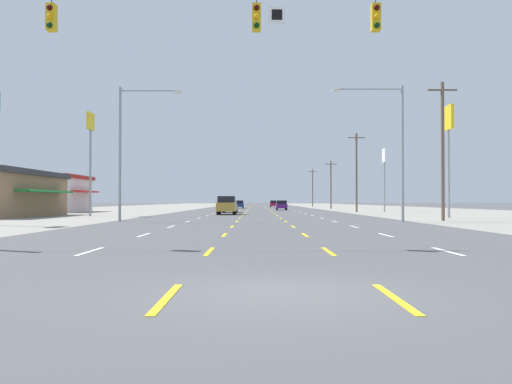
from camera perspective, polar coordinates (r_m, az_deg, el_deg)
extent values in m
plane|color=#4C4C4F|center=(74.73, 0.06, -2.08)|extent=(572.00, 572.00, 0.00)
cube|color=gray|center=(78.61, -18.30, -1.97)|extent=(28.00, 440.00, 0.01)
cube|color=gray|center=(78.84, 18.37, -1.97)|extent=(28.00, 440.00, 0.01)
cube|color=white|center=(16.52, -17.48, -6.07)|extent=(0.14, 2.60, 0.01)
cube|color=white|center=(23.77, -12.09, -4.51)|extent=(0.14, 2.60, 0.01)
cube|color=white|center=(31.14, -9.25, -3.66)|extent=(0.14, 2.60, 0.01)
cube|color=white|center=(38.56, -7.50, -3.14)|extent=(0.14, 2.60, 0.01)
cube|color=white|center=(46.00, -6.32, -2.78)|extent=(0.14, 2.60, 0.01)
cube|color=white|center=(53.46, -5.46, -2.52)|extent=(0.14, 2.60, 0.01)
cube|color=white|center=(60.93, -4.82, -2.33)|extent=(0.14, 2.60, 0.01)
cube|color=white|center=(68.41, -4.32, -2.17)|extent=(0.14, 2.60, 0.01)
cube|color=white|center=(75.89, -3.91, -2.05)|extent=(0.14, 2.60, 0.01)
cube|color=white|center=(83.37, -3.58, -1.95)|extent=(0.14, 2.60, 0.01)
cube|color=white|center=(90.86, -3.30, -1.87)|extent=(0.14, 2.60, 0.01)
cube|color=white|center=(98.35, -3.07, -1.80)|extent=(0.14, 2.60, 0.01)
cube|color=white|center=(105.84, -2.87, -1.73)|extent=(0.14, 2.60, 0.01)
cube|color=white|center=(113.33, -2.69, -1.68)|extent=(0.14, 2.60, 0.01)
cube|color=white|center=(120.82, -2.54, -1.63)|extent=(0.14, 2.60, 0.01)
cube|color=white|center=(128.32, -2.41, -1.59)|extent=(0.14, 2.60, 0.01)
cube|color=white|center=(135.81, -2.29, -1.56)|extent=(0.14, 2.60, 0.01)
cube|color=white|center=(143.31, -2.18, -1.52)|extent=(0.14, 2.60, 0.01)
cube|color=white|center=(150.80, -2.08, -1.49)|extent=(0.14, 2.60, 0.01)
cube|color=white|center=(158.30, -1.99, -1.47)|extent=(0.14, 2.60, 0.01)
cube|color=white|center=(165.80, -1.91, -1.44)|extent=(0.14, 2.60, 0.01)
cube|color=white|center=(173.29, -1.84, -1.42)|extent=(0.14, 2.60, 0.01)
cube|color=white|center=(180.79, -1.77, -1.40)|extent=(0.14, 2.60, 0.01)
cube|color=white|center=(188.29, -1.71, -1.38)|extent=(0.14, 2.60, 0.01)
cube|color=white|center=(195.78, -1.66, -1.36)|extent=(0.14, 2.60, 0.01)
cube|color=white|center=(203.28, -1.60, -1.35)|extent=(0.14, 2.60, 0.01)
cube|color=white|center=(210.78, -1.55, -1.33)|extent=(0.14, 2.60, 0.01)
cube|color=white|center=(218.28, -1.51, -1.32)|extent=(0.14, 2.60, 0.01)
cube|color=white|center=(225.77, -1.47, -1.31)|extent=(0.14, 2.60, 0.01)
cube|color=yellow|center=(8.46, -9.74, -11.07)|extent=(0.14, 2.60, 0.01)
cube|color=yellow|center=(15.85, -5.23, -6.33)|extent=(0.14, 2.60, 0.01)
cube|color=yellow|center=(23.31, -3.62, -4.60)|extent=(0.14, 2.60, 0.01)
cube|color=yellow|center=(30.78, -2.79, -3.70)|extent=(0.14, 2.60, 0.01)
cube|color=yellow|center=(38.27, -2.29, -3.16)|extent=(0.14, 2.60, 0.01)
cube|color=yellow|center=(45.76, -1.95, -2.80)|extent=(0.14, 2.60, 0.01)
cube|color=yellow|center=(53.26, -1.71, -2.53)|extent=(0.14, 2.60, 0.01)
cube|color=yellow|center=(60.75, -1.52, -2.33)|extent=(0.14, 2.60, 0.01)
cube|color=yellow|center=(68.25, -1.38, -2.18)|extent=(0.14, 2.60, 0.01)
cube|color=yellow|center=(75.74, -1.27, -2.06)|extent=(0.14, 2.60, 0.01)
cube|color=yellow|center=(83.24, -1.17, -1.95)|extent=(0.14, 2.60, 0.01)
cube|color=yellow|center=(90.74, -1.10, -1.87)|extent=(0.14, 2.60, 0.01)
cube|color=yellow|center=(98.24, -1.03, -1.80)|extent=(0.14, 2.60, 0.01)
cube|color=yellow|center=(105.74, -0.97, -1.74)|extent=(0.14, 2.60, 0.01)
cube|color=yellow|center=(113.24, -0.92, -1.68)|extent=(0.14, 2.60, 0.01)
cube|color=yellow|center=(120.73, -0.88, -1.64)|extent=(0.14, 2.60, 0.01)
cube|color=yellow|center=(128.23, -0.84, -1.59)|extent=(0.14, 2.60, 0.01)
cube|color=yellow|center=(135.73, -0.81, -1.56)|extent=(0.14, 2.60, 0.01)
cube|color=yellow|center=(143.23, -0.78, -1.52)|extent=(0.14, 2.60, 0.01)
cube|color=yellow|center=(150.73, -0.75, -1.49)|extent=(0.14, 2.60, 0.01)
cube|color=yellow|center=(158.23, -0.73, -1.47)|extent=(0.14, 2.60, 0.01)
cube|color=yellow|center=(165.73, -0.70, -1.44)|extent=(0.14, 2.60, 0.01)
cube|color=yellow|center=(173.23, -0.68, -1.42)|extent=(0.14, 2.60, 0.01)
cube|color=yellow|center=(180.73, -0.66, -1.40)|extent=(0.14, 2.60, 0.01)
cube|color=yellow|center=(188.23, -0.65, -1.38)|extent=(0.14, 2.60, 0.01)
cube|color=yellow|center=(195.73, -0.63, -1.36)|extent=(0.14, 2.60, 0.01)
cube|color=yellow|center=(203.23, -0.62, -1.35)|extent=(0.14, 2.60, 0.01)
cube|color=yellow|center=(210.73, -0.60, -1.33)|extent=(0.14, 2.60, 0.01)
cube|color=yellow|center=(218.23, -0.59, -1.32)|extent=(0.14, 2.60, 0.01)
cube|color=yellow|center=(225.73, -0.58, -1.31)|extent=(0.14, 2.60, 0.01)
cube|color=yellow|center=(8.62, 14.33, -10.87)|extent=(0.14, 2.60, 0.01)
cube|color=yellow|center=(15.93, 7.49, -6.29)|extent=(0.14, 2.60, 0.01)
cube|color=yellow|center=(23.36, 5.01, -4.59)|extent=(0.14, 2.60, 0.01)
cube|color=yellow|center=(30.83, 3.74, -3.70)|extent=(0.14, 2.60, 0.01)
cube|color=yellow|center=(38.31, 2.96, -3.16)|extent=(0.14, 2.60, 0.01)
cube|color=yellow|center=(45.79, 2.44, -2.79)|extent=(0.14, 2.60, 0.01)
cube|color=yellow|center=(53.28, 2.06, -2.53)|extent=(0.14, 2.60, 0.01)
cube|color=yellow|center=(60.77, 1.78, -2.33)|extent=(0.14, 2.60, 0.01)
cube|color=yellow|center=(68.27, 1.56, -2.18)|extent=(0.14, 2.60, 0.01)
cube|color=yellow|center=(75.76, 1.38, -2.06)|extent=(0.14, 2.60, 0.01)
cube|color=yellow|center=(83.26, 1.24, -1.95)|extent=(0.14, 2.60, 0.01)
cube|color=yellow|center=(90.75, 1.11, -1.87)|extent=(0.14, 2.60, 0.01)
cube|color=yellow|center=(98.25, 1.01, -1.80)|extent=(0.14, 2.60, 0.01)
cube|color=yellow|center=(105.75, 0.92, -1.74)|extent=(0.14, 2.60, 0.01)
cube|color=yellow|center=(113.25, 0.85, -1.68)|extent=(0.14, 2.60, 0.01)
cube|color=yellow|center=(120.75, 0.78, -1.64)|extent=(0.14, 2.60, 0.01)
cube|color=yellow|center=(128.24, 0.72, -1.59)|extent=(0.14, 2.60, 0.01)
cube|color=yellow|center=(135.74, 0.67, -1.56)|extent=(0.14, 2.60, 0.01)
cube|color=yellow|center=(143.24, 0.62, -1.52)|extent=(0.14, 2.60, 0.01)
cube|color=yellow|center=(150.74, 0.58, -1.49)|extent=(0.14, 2.60, 0.01)
cube|color=yellow|center=(158.24, 0.54, -1.47)|extent=(0.14, 2.60, 0.01)
cube|color=yellow|center=(165.74, 0.51, -1.44)|extent=(0.14, 2.60, 0.01)
cube|color=yellow|center=(173.24, 0.47, -1.42)|extent=(0.14, 2.60, 0.01)
cube|color=yellow|center=(180.74, 0.45, -1.40)|extent=(0.14, 2.60, 0.01)
cube|color=yellow|center=(188.23, 0.42, -1.38)|extent=(0.14, 2.60, 0.01)
cube|color=yellow|center=(195.73, 0.39, -1.36)|extent=(0.14, 2.60, 0.01)
cube|color=yellow|center=(203.23, 0.37, -1.35)|extent=(0.14, 2.60, 0.01)
cube|color=yellow|center=(210.73, 0.35, -1.33)|extent=(0.14, 2.60, 0.01)
cube|color=yellow|center=(218.23, 0.33, -1.32)|extent=(0.14, 2.60, 0.01)
cube|color=yellow|center=(225.73, 0.31, -1.31)|extent=(0.14, 2.60, 0.01)
cube|color=white|center=(16.76, 19.50, -5.98)|extent=(0.14, 2.60, 0.01)
cube|color=white|center=(23.94, 13.41, -4.48)|extent=(0.14, 2.60, 0.01)
cube|color=white|center=(31.26, 10.16, -3.65)|extent=(0.14, 2.60, 0.01)
cube|color=white|center=(38.66, 8.15, -3.13)|extent=(0.14, 2.60, 0.01)
cube|color=white|center=(46.09, 6.79, -2.78)|extent=(0.14, 2.60, 0.01)
cube|color=white|center=(53.53, 5.81, -2.52)|extent=(0.14, 2.60, 0.01)
cube|color=white|center=(61.00, 5.07, -2.33)|extent=(0.14, 2.60, 0.01)
cube|color=white|center=(68.47, 4.49, -2.17)|extent=(0.14, 2.60, 0.01)
cube|color=white|center=(75.94, 4.02, -2.05)|extent=(0.14, 2.60, 0.01)
cube|color=white|center=(83.42, 3.64, -1.95)|extent=(0.14, 2.60, 0.01)
cube|color=white|center=(90.90, 3.32, -1.87)|extent=(0.14, 2.60, 0.01)
cube|color=white|center=(98.39, 3.05, -1.80)|extent=(0.14, 2.60, 0.01)
cube|color=white|center=(105.88, 2.82, -1.73)|extent=(0.14, 2.60, 0.01)
cube|color=white|center=(113.37, 2.62, -1.68)|extent=(0.14, 2.60, 0.01)
cube|color=white|center=(120.86, 2.44, -1.63)|extent=(0.14, 2.60, 0.01)
cube|color=white|center=(128.35, 2.28, -1.59)|extent=(0.14, 2.60, 0.01)
cube|color=white|center=(135.84, 2.15, -1.56)|extent=(0.14, 2.60, 0.01)
cube|color=white|center=(143.34, 2.02, -1.52)|extent=(0.14, 2.60, 0.01)
cube|color=white|center=(150.83, 1.91, -1.49)|extent=(0.14, 2.60, 0.01)
cube|color=white|center=(158.32, 1.81, -1.47)|extent=(0.14, 2.60, 0.01)
cube|color=white|center=(165.82, 1.72, -1.44)|extent=(0.14, 2.60, 0.01)
cube|color=white|center=(173.31, 1.63, -1.42)|extent=(0.14, 2.60, 0.01)
cube|color=white|center=(180.81, 1.55, -1.40)|extent=(0.14, 2.60, 0.01)
cube|color=white|center=(188.31, 1.48, -1.38)|extent=(0.14, 2.60, 0.01)
cube|color=white|center=(195.80, 1.42, -1.36)|extent=(0.14, 2.60, 0.01)
cube|color=white|center=(203.30, 1.36, -1.35)|extent=(0.14, 2.60, 0.01)
cube|color=white|center=(210.80, 1.30, -1.33)|extent=(0.14, 2.60, 0.01)
cube|color=white|center=(218.29, 1.25, -1.32)|extent=(0.14, 2.60, 0.01)
cube|color=white|center=(225.79, 1.20, -1.31)|extent=(0.14, 2.60, 0.01)
cube|color=white|center=(19.39, 2.02, 18.33)|extent=(0.60, 0.04, 0.60)
cube|color=black|center=(19.37, 2.03, 18.35)|extent=(0.36, 0.01, 0.36)
cube|color=gold|center=(20.54, -21.17, 16.95)|extent=(0.30, 0.34, 0.92)
cylinder|color=black|center=(20.72, -21.16, 18.48)|extent=(0.03, 0.03, 0.24)
sphere|color=#2F0402|center=(20.46, -21.36, 17.85)|extent=(0.20, 0.20, 0.20)
sphere|color=#F29E0C|center=(20.37, -21.36, 17.05)|extent=(0.20, 0.20, 0.20)
sphere|color=black|center=(20.28, -21.37, 16.24)|extent=(0.20, 0.20, 0.20)
cube|color=gold|center=(19.30, -0.17, 18.07)|extent=(0.30, 0.34, 0.92)
cylinder|color=black|center=(19.50, -0.17, 19.69)|extent=(0.03, 0.03, 0.24)
sphere|color=#2F0402|center=(19.22, -0.17, 19.04)|extent=(0.20, 0.20, 0.20)
sphere|color=#F29E0C|center=(19.12, -0.17, 18.20)|extent=(0.20, 0.20, 0.20)
sphere|color=black|center=(19.02, -0.17, 17.34)|extent=(0.20, 0.20, 0.20)
cube|color=gold|center=(19.73, 12.40, 17.66)|extent=(0.30, 0.34, 0.92)
cylinder|color=black|center=(19.93, 12.39, 19.24)|extent=(0.03, 0.03, 0.24)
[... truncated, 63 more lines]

